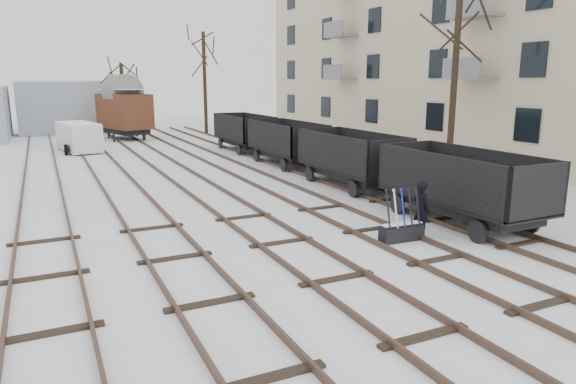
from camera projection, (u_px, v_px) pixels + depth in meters
name	position (u px, v px, depth m)	size (l,w,h in m)	color
ground	(337.00, 280.00, 11.73)	(120.00, 120.00, 0.00)	white
tracks	(185.00, 177.00, 23.76)	(13.90, 52.00, 0.16)	black
apartment_block	(505.00, 20.00, 30.78)	(10.12, 45.00, 16.10)	beige
shed_right	(62.00, 106.00, 44.81)	(7.00, 6.00, 4.50)	#8E98A0
ground_frame	(402.00, 231.00, 14.55)	(1.32, 0.47, 1.49)	black
worker	(421.00, 209.00, 14.84)	(0.60, 0.39, 1.64)	black
freight_wagon_a	(460.00, 196.00, 16.25)	(2.26, 5.65, 2.31)	black
freight_wagon_b	(351.00, 166.00, 21.89)	(2.26, 5.65, 2.31)	black
freight_wagon_c	(287.00, 149.00, 27.53)	(2.26, 5.65, 2.31)	black
freight_wagon_d	(244.00, 137.00, 33.17)	(2.26, 5.65, 2.31)	black
box_van_wagon	(124.00, 110.00, 39.63)	(4.01, 5.58, 3.84)	black
panel_van	(79.00, 137.00, 32.67)	(2.59, 4.48, 1.86)	silver
tree_near	(454.00, 88.00, 23.61)	(0.30, 0.30, 8.27)	black
tree_far_left	(123.00, 100.00, 41.97)	(0.30, 0.30, 5.81)	black
tree_far_right	(205.00, 84.00, 43.09)	(0.30, 0.30, 8.42)	black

